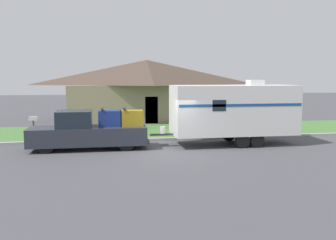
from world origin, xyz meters
name	(u,v)px	position (x,y,z in m)	size (l,w,h in m)	color
ground_plane	(173,153)	(0.00, 0.00, 0.00)	(120.00, 120.00, 0.00)	#47474C
curb_strip	(161,139)	(0.00, 3.75, 0.07)	(80.00, 0.30, 0.14)	#999993
lawn_strip	(153,131)	(0.00, 7.40, 0.01)	(80.00, 7.00, 0.03)	#477538
house_across_street	(147,89)	(0.44, 14.65, 2.62)	(13.88, 6.82, 5.06)	gray
pickup_truck	(89,131)	(-3.97, 1.82, 0.91)	(5.93, 1.92, 2.06)	black
travel_trailer	(234,110)	(3.64, 1.82, 1.88)	(7.81, 2.45, 3.47)	black
mailbox	(33,122)	(-7.17, 4.73, 1.08)	(0.48, 0.20, 1.41)	brown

